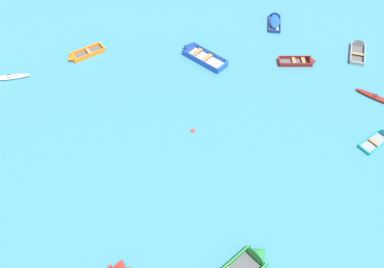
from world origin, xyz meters
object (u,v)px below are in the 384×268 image
at_px(rowboat_green_outer_left, 250,263).
at_px(rowboat_turquoise_back_row_left, 382,137).
at_px(mooring_buoy_between_boats_right, 193,131).
at_px(rowboat_grey_far_back, 358,47).
at_px(rowboat_maroon_center, 304,62).
at_px(rowboat_deep_blue_midfield_right, 275,20).
at_px(rowboat_blue_midfield_left, 195,52).
at_px(kayak_maroon_near_camera, 375,97).
at_px(kayak_white_near_right, 10,77).
at_px(rowboat_orange_cluster_inner, 79,56).

bearing_deg(rowboat_green_outer_left, rowboat_turquoise_back_row_left, 38.72).
bearing_deg(mooring_buoy_between_boats_right, rowboat_grey_far_back, 29.82).
relative_size(rowboat_maroon_center, rowboat_grey_far_back, 0.93).
height_order(rowboat_deep_blue_midfield_right, mooring_buoy_between_boats_right, rowboat_deep_blue_midfield_right).
relative_size(rowboat_maroon_center, rowboat_turquoise_back_row_left, 1.11).
xyz_separation_m(rowboat_blue_midfield_left, rowboat_deep_blue_midfield_right, (7.76, 4.36, 0.01)).
relative_size(rowboat_deep_blue_midfield_right, kayak_maroon_near_camera, 1.14).
bearing_deg(kayak_white_near_right, rowboat_maroon_center, 0.80).
height_order(kayak_white_near_right, mooring_buoy_between_boats_right, kayak_white_near_right).
relative_size(rowboat_maroon_center, rowboat_blue_midfield_left, 0.78).
bearing_deg(mooring_buoy_between_boats_right, rowboat_deep_blue_midfield_right, 56.92).
bearing_deg(rowboat_blue_midfield_left, rowboat_maroon_center, -10.77).
bearing_deg(rowboat_grey_far_back, rowboat_orange_cluster_inner, 179.15).
distance_m(rowboat_blue_midfield_left, rowboat_deep_blue_midfield_right, 8.90).
relative_size(kayak_white_near_right, rowboat_blue_midfield_left, 0.80).
height_order(rowboat_maroon_center, rowboat_green_outer_left, rowboat_green_outer_left).
xyz_separation_m(kayak_white_near_right, kayak_maroon_near_camera, (28.83, -4.19, -0.01)).
bearing_deg(rowboat_deep_blue_midfield_right, kayak_maroon_near_camera, -61.33).
distance_m(rowboat_grey_far_back, mooring_buoy_between_boats_right, 17.29).
bearing_deg(rowboat_blue_midfield_left, rowboat_orange_cluster_inner, 178.69).
bearing_deg(rowboat_deep_blue_midfield_right, mooring_buoy_between_boats_right, -123.08).
bearing_deg(kayak_maroon_near_camera, rowboat_grey_far_back, 83.87).
xyz_separation_m(kayak_white_near_right, rowboat_green_outer_left, (17.00, -16.96, 0.08)).
bearing_deg(rowboat_blue_midfield_left, rowboat_deep_blue_midfield_right, 29.34).
relative_size(rowboat_orange_cluster_inner, rowboat_green_outer_left, 0.79).
xyz_separation_m(rowboat_grey_far_back, kayak_white_near_right, (-29.49, -1.94, -0.01)).
xyz_separation_m(rowboat_orange_cluster_inner, kayak_maroon_near_camera, (23.51, -6.49, -0.03)).
distance_m(rowboat_deep_blue_midfield_right, kayak_maroon_near_camera, 12.11).
bearing_deg(kayak_white_near_right, rowboat_grey_far_back, 3.76).
relative_size(rowboat_turquoise_back_row_left, mooring_buoy_between_boats_right, 8.39).
xyz_separation_m(rowboat_turquoise_back_row_left, kayak_maroon_near_camera, (0.90, 4.00, 0.02)).
distance_m(rowboat_turquoise_back_row_left, rowboat_orange_cluster_inner, 24.93).
height_order(rowboat_grey_far_back, rowboat_orange_cluster_inner, rowboat_grey_far_back).
relative_size(rowboat_turquoise_back_row_left, kayak_maroon_near_camera, 1.07).
height_order(rowboat_orange_cluster_inner, rowboat_blue_midfield_left, rowboat_blue_midfield_left).
relative_size(rowboat_maroon_center, rowboat_green_outer_left, 0.76).
relative_size(kayak_white_near_right, rowboat_green_outer_left, 0.78).
xyz_separation_m(rowboat_maroon_center, kayak_maroon_near_camera, (4.47, -4.53, -0.03)).
relative_size(rowboat_deep_blue_midfield_right, mooring_buoy_between_boats_right, 8.88).
bearing_deg(rowboat_blue_midfield_left, rowboat_grey_far_back, -0.53).
distance_m(kayak_white_near_right, rowboat_deep_blue_midfield_right, 23.90).
height_order(kayak_white_near_right, rowboat_deep_blue_midfield_right, rowboat_deep_blue_midfield_right).
bearing_deg(rowboat_deep_blue_midfield_right, rowboat_blue_midfield_left, -150.66).
xyz_separation_m(rowboat_turquoise_back_row_left, rowboat_deep_blue_midfield_right, (-4.91, 14.63, 0.12)).
xyz_separation_m(rowboat_orange_cluster_inner, mooring_buoy_between_boats_right, (9.17, -8.95, -0.17)).
distance_m(rowboat_maroon_center, kayak_maroon_near_camera, 6.36).
bearing_deg(kayak_maroon_near_camera, rowboat_maroon_center, 134.63).
relative_size(rowboat_green_outer_left, kayak_maroon_near_camera, 1.57).
xyz_separation_m(rowboat_turquoise_back_row_left, kayak_white_near_right, (-27.93, 8.19, 0.03)).
height_order(rowboat_turquoise_back_row_left, kayak_white_near_right, rowboat_turquoise_back_row_left).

